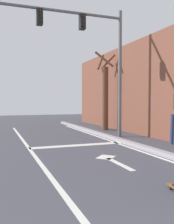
{
  "coord_description": "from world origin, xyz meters",
  "views": [
    {
      "loc": [
        -1.08,
        0.06,
        1.64
      ],
      "look_at": [
        1.3,
        6.44,
        1.34
      ],
      "focal_mm": 40.37,
      "sensor_mm": 36.0,
      "label": 1
    }
  ],
  "objects": [
    {
      "name": "stop_bar",
      "position": [
        1.81,
        8.86,
        0.0
      ],
      "size": [
        3.5,
        0.4,
        0.01
      ],
      "primitive_type": "cube",
      "color": "silver",
      "rests_on": "ground"
    },
    {
      "name": "traffic_signal_mast",
      "position": [
        2.91,
        10.36,
        4.1
      ],
      "size": [
        5.55,
        0.34,
        5.72
      ],
      "color": "slate",
      "rests_on": "ground"
    },
    {
      "name": "roadside_tree",
      "position": [
        4.85,
        13.06,
        2.0
      ],
      "size": [
        1.21,
        1.19,
        4.4
      ],
      "color": "brown",
      "rests_on": "ground"
    },
    {
      "name": "lane_line_curbside",
      "position": [
        3.41,
        6.0,
        0.0
      ],
      "size": [
        0.12,
        20.0,
        0.01
      ],
      "primitive_type": "cube",
      "color": "silver",
      "rests_on": "ground"
    },
    {
      "name": "lane_arrow_stem",
      "position": [
        1.98,
        5.85,
        0.0
      ],
      "size": [
        0.16,
        1.4,
        0.01
      ],
      "primitive_type": "cube",
      "color": "silver",
      "rests_on": "ground"
    },
    {
      "name": "lane_line_center",
      "position": [
        0.06,
        6.0,
        0.0
      ],
      "size": [
        0.12,
        20.0,
        0.01
      ],
      "primitive_type": "cube",
      "color": "silver",
      "rests_on": "ground"
    },
    {
      "name": "lane_arrow_head",
      "position": [
        1.98,
        6.7,
        0.0
      ],
      "size": [
        0.71,
        0.71,
        0.01
      ],
      "primitive_type": "cube",
      "rotation": [
        0.0,
        0.0,
        0.79
      ],
      "color": "silver",
      "rests_on": "ground"
    },
    {
      "name": "curb_strip",
      "position": [
        3.66,
        6.0,
        0.07
      ],
      "size": [
        0.24,
        24.0,
        0.14
      ],
      "primitive_type": "cube",
      "color": "#9B959D",
      "rests_on": "ground"
    }
  ]
}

